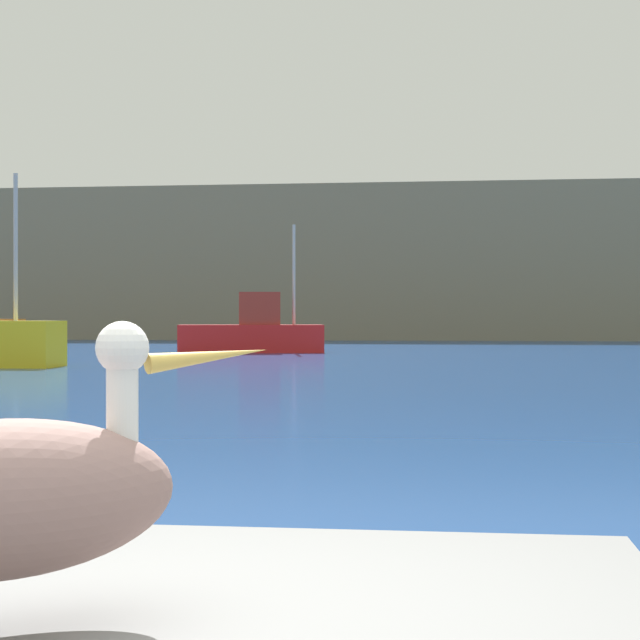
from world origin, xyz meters
TOP-DOWN VIEW (x-y plane):
  - hillside_backdrop at (0.00, 66.29)m, footprint 140.00×14.52m
  - pelican at (-0.30, -0.05)m, footprint 1.16×1.00m
  - fishing_boat_red at (-6.73, 37.75)m, footprint 5.90×2.83m

SIDE VIEW (x-z plane):
  - fishing_boat_red at x=-6.73m, z-range -1.71..3.35m
  - pelican at x=-0.30m, z-range 0.52..1.35m
  - hillside_backdrop at x=0.00m, z-range 0.00..9.40m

